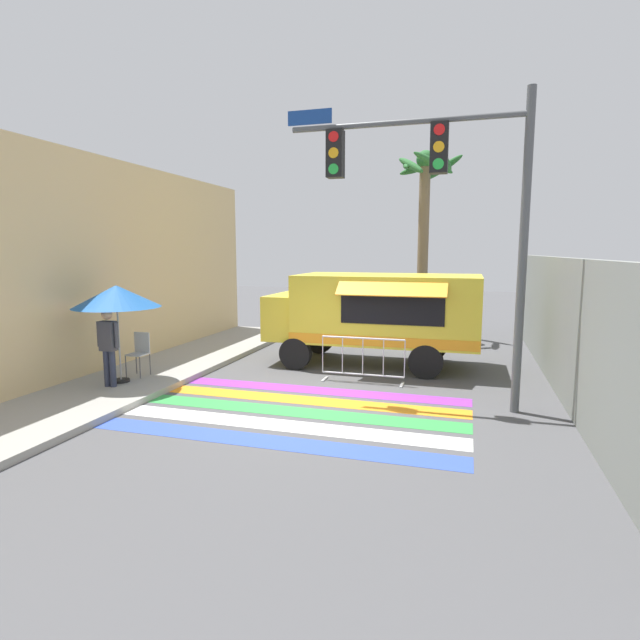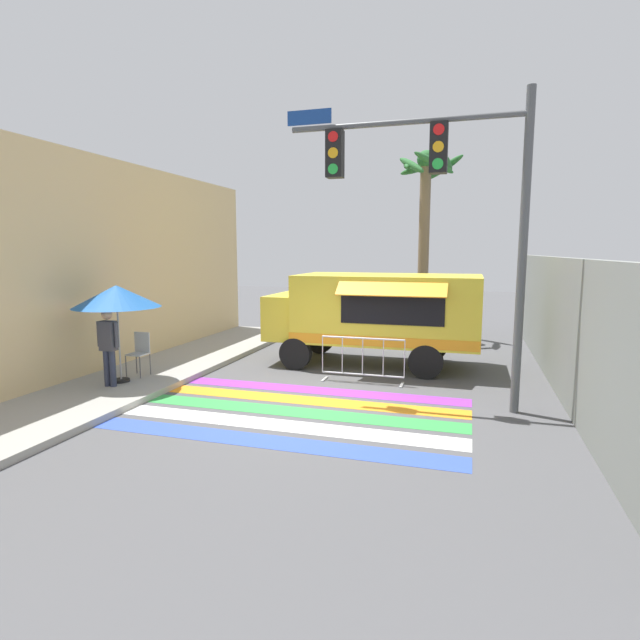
{
  "view_description": "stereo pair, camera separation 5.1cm",
  "coord_description": "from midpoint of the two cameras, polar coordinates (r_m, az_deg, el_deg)",
  "views": [
    {
      "loc": [
        3.02,
        -9.35,
        3.01
      ],
      "look_at": [
        -0.45,
        2.35,
        1.32
      ],
      "focal_mm": 28.0,
      "sensor_mm": 36.0,
      "label": 1
    },
    {
      "loc": [
        3.07,
        -9.33,
        3.01
      ],
      "look_at": [
        -0.45,
        2.35,
        1.32
      ],
      "focal_mm": 28.0,
      "sensor_mm": 36.0,
      "label": 2
    }
  ],
  "objects": [
    {
      "name": "folding_chair",
      "position": [
        12.35,
        -20.01,
        -3.18
      ],
      "size": [
        0.4,
        0.4,
        1.0
      ],
      "rotation": [
        0.0,
        0.0,
        0.33
      ],
      "color": "#4C4C51",
      "rests_on": "sidewalk_left"
    },
    {
      "name": "vendor_person",
      "position": [
        11.49,
        -23.16,
        -2.44
      ],
      "size": [
        0.53,
        0.22,
        1.66
      ],
      "rotation": [
        0.0,
        0.0,
        0.08
      ],
      "color": "#2D3347",
      "rests_on": "sidewalk_left"
    },
    {
      "name": "barricade_front",
      "position": [
        11.51,
        4.77,
        -4.63
      ],
      "size": [
        1.94,
        0.44,
        1.06
      ],
      "color": "#B7BABF",
      "rests_on": "ground_plane"
    },
    {
      "name": "patio_umbrella",
      "position": [
        11.68,
        -22.35,
        2.47
      ],
      "size": [
        1.86,
        1.86,
        2.15
      ],
      "color": "black",
      "rests_on": "sidewalk_left"
    },
    {
      "name": "crosswalk_painted",
      "position": [
        9.57,
        -2.95,
        -10.43
      ],
      "size": [
        6.4,
        3.6,
        0.01
      ],
      "color": "#334FB2",
      "rests_on": "ground_plane"
    },
    {
      "name": "building_left_facade",
      "position": [
        12.71,
        -26.27,
        5.38
      ],
      "size": [
        0.25,
        16.0,
        5.27
      ],
      "color": "#DBBC84",
      "rests_on": "ground_plane"
    },
    {
      "name": "ground_plane",
      "position": [
        10.27,
        -1.48,
        -9.15
      ],
      "size": [
        60.0,
        60.0,
        0.0
      ],
      "primitive_type": "plane",
      "color": "#4C4C4F"
    },
    {
      "name": "food_truck",
      "position": [
        13.2,
        5.82,
        1.1
      ],
      "size": [
        5.46,
        2.79,
        2.4
      ],
      "color": "yellow",
      "rests_on": "ground_plane"
    },
    {
      "name": "palm_tree",
      "position": [
        17.44,
        11.81,
        12.12
      ],
      "size": [
        2.25,
        2.36,
        6.31
      ],
      "color": "#7A664C",
      "rests_on": "ground_plane"
    },
    {
      "name": "traffic_signal_pole",
      "position": [
        9.82,
        13.45,
        14.54
      ],
      "size": [
        4.57,
        0.29,
        5.85
      ],
      "color": "#515456",
      "rests_on": "ground_plane"
    },
    {
      "name": "sidewalk_left",
      "position": [
        12.84,
        -24.53,
        -6.1
      ],
      "size": [
        4.4,
        16.0,
        0.13
      ],
      "color": "#99968E",
      "rests_on": "ground_plane"
    },
    {
      "name": "concrete_wall_right",
      "position": [
        12.59,
        25.33,
        -0.05
      ],
      "size": [
        0.2,
        16.0,
        2.87
      ],
      "color": "gray",
      "rests_on": "ground_plane"
    }
  ]
}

